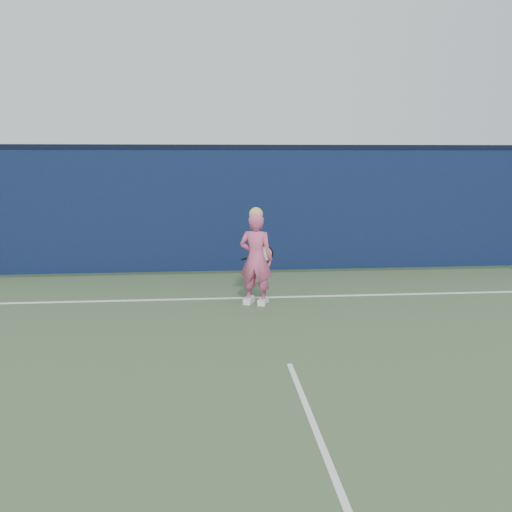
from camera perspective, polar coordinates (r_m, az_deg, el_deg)
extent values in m
plane|color=#2C4329|center=(5.45, 5.16, -15.24)|extent=(80.00, 80.00, 0.00)
cube|color=#0E193E|center=(11.42, -0.52, 4.85)|extent=(24.00, 0.40, 2.50)
cube|color=black|center=(11.37, -0.53, 11.38)|extent=(24.00, 0.42, 0.10)
imported|color=#DA5484|center=(8.66, 0.00, -0.30)|extent=(0.64, 0.53, 1.49)
sphere|color=#D7B860|center=(8.56, 0.00, 4.42)|extent=(0.22, 0.22, 0.22)
cube|color=white|center=(8.78, 0.76, -4.81)|extent=(0.21, 0.30, 0.10)
cube|color=white|center=(8.85, -0.75, -4.70)|extent=(0.21, 0.30, 0.10)
torus|color=black|center=(9.10, 0.94, 0.24)|extent=(0.29, 0.08, 0.29)
torus|color=gold|center=(9.10, 0.94, 0.24)|extent=(0.24, 0.06, 0.24)
cylinder|color=beige|center=(9.10, 0.94, 0.24)|extent=(0.24, 0.05, 0.24)
cylinder|color=black|center=(9.14, -0.42, -0.08)|extent=(0.27, 0.04, 0.10)
cylinder|color=black|center=(9.17, -1.18, -0.29)|extent=(0.12, 0.04, 0.06)
cube|color=white|center=(9.18, 0.74, -4.38)|extent=(11.00, 0.08, 0.01)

